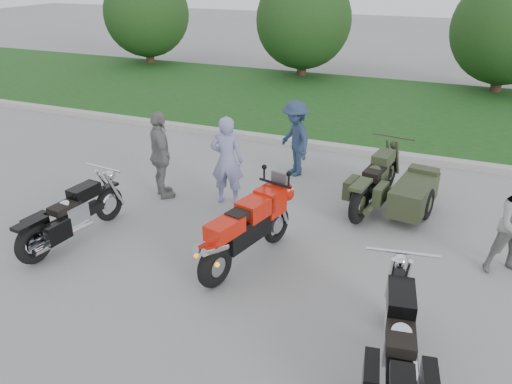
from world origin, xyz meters
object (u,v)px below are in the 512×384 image
at_px(cruiser_sidecar, 397,190).
at_px(person_back, 161,155).
at_px(sportbike_red, 246,229).
at_px(cruiser_left, 69,218).
at_px(person_stripe, 227,161).
at_px(person_denim, 295,139).
at_px(cruiser_right, 399,350).

xyz_separation_m(cruiser_sidecar, person_back, (-4.33, -1.08, 0.42)).
bearing_deg(sportbike_red, cruiser_left, -156.01).
height_order(cruiser_left, person_stripe, person_stripe).
relative_size(cruiser_sidecar, person_denim, 1.50).
height_order(person_stripe, person_back, person_back).
relative_size(sportbike_red, person_denim, 1.32).
relative_size(sportbike_red, cruiser_sidecar, 0.88).
xyz_separation_m(cruiser_right, person_back, (-4.95, 3.20, 0.38)).
bearing_deg(cruiser_left, cruiser_sidecar, 39.98).
bearing_deg(person_denim, cruiser_left, -74.58).
xyz_separation_m(cruiser_right, person_stripe, (-3.66, 3.44, 0.37)).
relative_size(cruiser_left, person_back, 1.29).
bearing_deg(person_denim, person_stripe, -65.74).
bearing_deg(cruiser_right, person_denim, 109.95).
xyz_separation_m(sportbike_red, cruiser_left, (-2.92, -0.51, -0.17)).
distance_m(sportbike_red, cruiser_right, 2.96).
distance_m(cruiser_right, person_stripe, 5.04).
bearing_deg(cruiser_right, cruiser_sidecar, 89.14).
xyz_separation_m(person_denim, person_back, (-2.02, -2.06, 0.05)).
distance_m(person_stripe, person_denim, 1.96).
xyz_separation_m(cruiser_sidecar, person_stripe, (-3.04, -0.83, 0.42)).
xyz_separation_m(cruiser_right, person_denim, (-2.93, 5.26, 0.33)).
relative_size(person_stripe, person_back, 0.99).
height_order(cruiser_left, cruiser_sidecar, cruiser_sidecar).
relative_size(cruiser_right, person_denim, 1.51).
distance_m(person_denim, person_back, 2.89).
height_order(cruiser_left, person_back, person_back).
xyz_separation_m(person_stripe, person_denim, (0.73, 1.82, -0.04)).
bearing_deg(cruiser_left, cruiser_right, -5.13).
bearing_deg(person_stripe, sportbike_red, 111.53).
height_order(cruiser_right, person_stripe, person_stripe).
distance_m(cruiser_left, person_stripe, 2.95).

